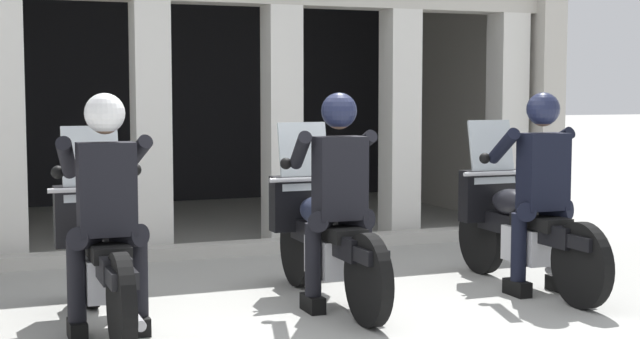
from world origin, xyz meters
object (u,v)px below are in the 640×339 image
motorcycle_center (324,236)px  police_officer_center (338,182)px  police_officer_right (541,175)px  motorcycle_left (101,253)px  motorcycle_right (519,226)px  police_officer_left (106,193)px

motorcycle_center → police_officer_center: (-0.00, -0.28, 0.44)m
police_officer_center → police_officer_right: (1.68, -0.09, 0.00)m
motorcycle_left → motorcycle_center: (1.68, 0.14, 0.00)m
police_officer_center → motorcycle_right: (1.68, 0.20, -0.44)m
motorcycle_center → police_officer_right: (1.68, -0.37, 0.44)m
motorcycle_right → motorcycle_center: bearing=-173.6°
motorcycle_left → police_officer_right: bearing=6.7°
police_officer_center → motorcycle_right: size_ratio=0.78×
police_officer_left → motorcycle_right: (3.36, 0.34, -0.44)m
police_officer_right → motorcycle_left: bearing=-174.6°
motorcycle_center → motorcycle_right: bearing=-1.8°
police_officer_left → motorcycle_right: size_ratio=0.78×
police_officer_left → police_officer_right: bearing=11.5°
motorcycle_center → police_officer_center: police_officer_center is taller
motorcycle_left → police_officer_center: 1.74m
police_officer_right → motorcycle_right: bearing=99.1°
police_officer_left → police_officer_right: same height
motorcycle_left → motorcycle_right: 3.36m
police_officer_left → police_officer_right: (3.36, 0.06, 0.00)m
police_officer_left → motorcycle_right: 3.41m
motorcycle_left → police_officer_right: (3.36, -0.23, 0.44)m
motorcycle_center → motorcycle_right: 1.68m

